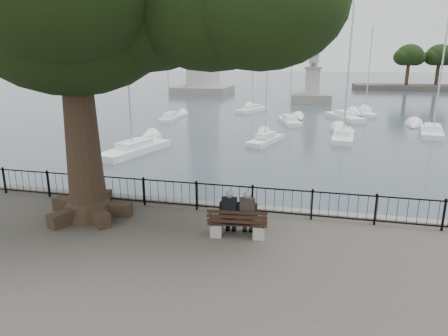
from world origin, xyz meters
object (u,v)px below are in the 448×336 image
(bench, at_px, (237,227))
(lion_monument, at_px, (312,89))
(lighthouse, at_px, (202,20))
(person_right, at_px, (247,215))
(person_left, at_px, (230,214))

(bench, distance_m, lion_monument, 49.36)
(lighthouse, bearing_deg, bench, -72.92)
(bench, xyz_separation_m, lion_monument, (1.14, 49.34, 0.73))
(bench, height_order, lion_monument, lion_monument)
(person_right, height_order, lion_monument, lion_monument)
(person_right, xyz_separation_m, lighthouse, (-19.14, 61.27, 11.20))
(lighthouse, height_order, lion_monument, lighthouse)
(person_left, xyz_separation_m, lighthouse, (-18.61, 61.33, 11.20))
(bench, bearing_deg, person_left, 163.52)
(bench, xyz_separation_m, lighthouse, (-18.86, 61.40, 11.56))
(person_right, distance_m, lighthouse, 65.16)
(bench, distance_m, lighthouse, 65.27)
(bench, bearing_deg, lighthouse, 107.08)
(lighthouse, bearing_deg, person_right, -72.65)
(bench, bearing_deg, lion_monument, 88.68)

